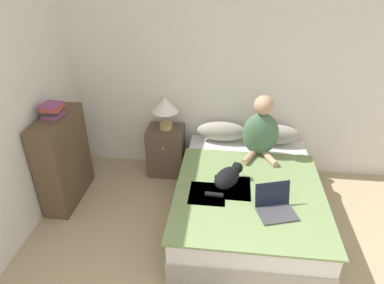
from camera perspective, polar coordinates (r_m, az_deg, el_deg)
wall_back at (r=4.13m, az=9.86°, el=11.08°), size 5.39×0.05×2.55m
bed at (r=3.71m, az=9.17°, el=-9.52°), size 1.46×1.92×0.48m
pillow_near at (r=4.20m, az=4.98°, el=1.78°), size 0.61×0.21×0.24m
pillow_far at (r=4.23m, az=13.61°, el=1.27°), size 0.61×0.21×0.24m
person_sitting at (r=3.89m, az=11.42°, el=1.91°), size 0.40×0.39×0.71m
cat_tabby at (r=3.42m, az=6.04°, el=-5.81°), size 0.37×0.41×0.20m
laptop_open at (r=3.21m, az=13.73°, el=-10.44°), size 0.40×0.37×0.24m
nightstand at (r=4.36m, az=-4.34°, el=-1.43°), size 0.45×0.38×0.63m
table_lamp at (r=4.08m, az=-4.50°, el=5.88°), size 0.31×0.31×0.41m
bookshelf at (r=4.05m, az=-20.63°, el=-2.71°), size 0.27×0.78×1.04m
book_stack_top at (r=3.78m, az=-22.25°, el=4.97°), size 0.21×0.24×0.14m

